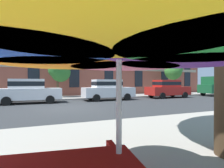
% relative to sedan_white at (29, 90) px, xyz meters
% --- Properties ---
extents(ground_plane, '(120.00, 120.00, 0.00)m').
position_rel_sedan_white_xyz_m(ground_plane, '(2.30, -3.70, -0.95)').
color(ground_plane, '#2D3033').
extents(sidewalk_far, '(56.00, 3.60, 0.12)m').
position_rel_sedan_white_xyz_m(sidewalk_far, '(2.30, 3.10, -0.89)').
color(sidewalk_far, gray).
rests_on(sidewalk_far, ground).
extents(apartment_building, '(40.70, 12.08, 12.80)m').
position_rel_sedan_white_xyz_m(apartment_building, '(2.30, 11.29, 5.45)').
color(apartment_building, '#934C3D').
rests_on(apartment_building, ground).
extents(sedan_white, '(4.40, 1.98, 1.78)m').
position_rel_sedan_white_xyz_m(sedan_white, '(0.00, 0.00, 0.00)').
color(sedan_white, silver).
rests_on(sedan_white, ground).
extents(sedan_white_midblock, '(4.40, 1.98, 1.78)m').
position_rel_sedan_white_xyz_m(sedan_white_midblock, '(6.19, 0.00, 0.00)').
color(sedan_white_midblock, silver).
rests_on(sedan_white_midblock, ground).
extents(sedan_red, '(4.40, 1.98, 1.78)m').
position_rel_sedan_white_xyz_m(sedan_red, '(12.60, 0.00, 0.00)').
color(sedan_red, '#B21E19').
rests_on(sedan_red, ground).
extents(pickup_green, '(5.10, 2.12, 2.20)m').
position_rel_sedan_white_xyz_m(pickup_green, '(19.99, 0.00, 0.08)').
color(pickup_green, '#195933').
rests_on(pickup_green, ground).
extents(street_tree_middle, '(2.13, 1.91, 3.67)m').
position_rel_sedan_white_xyz_m(street_tree_middle, '(2.52, 3.58, 1.70)').
color(street_tree_middle, brown).
rests_on(street_tree_middle, ground).
extents(street_tree_right, '(2.29, 2.13, 4.32)m').
position_rel_sedan_white_xyz_m(street_tree_right, '(16.12, 3.06, 2.08)').
color(street_tree_right, brown).
rests_on(street_tree_right, ground).
extents(patio_umbrella, '(3.53, 3.28, 2.30)m').
position_rel_sedan_white_xyz_m(patio_umbrella, '(1.34, -12.70, 1.04)').
color(patio_umbrella, silver).
rests_on(patio_umbrella, ground).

